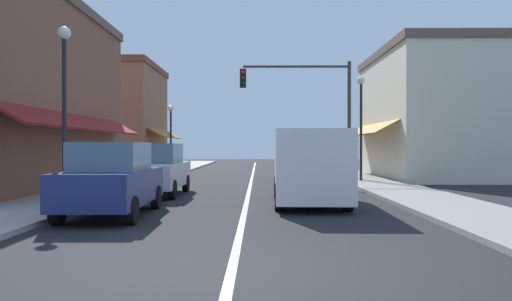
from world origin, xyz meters
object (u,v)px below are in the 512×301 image
Objects in this scene: parked_car_second_left at (157,170)px; street_lamp_left_far at (171,127)px; parked_car_nearest_left at (112,180)px; street_lamp_right_mid at (361,111)px; street_lamp_left_near at (64,86)px; van_in_lane at (309,165)px; traffic_signal_mast_arm at (311,99)px.

street_lamp_left_far is (-2.00, 13.87, 2.02)m from parked_car_second_left.
street_lamp_right_mid reaches higher than parked_car_nearest_left.
parked_car_nearest_left is 13.68m from street_lamp_right_mid.
parked_car_second_left is (0.03, 5.01, 0.00)m from parked_car_nearest_left.
street_lamp_right_mid is at bearing 41.85° from street_lamp_left_near.
van_in_lane is 0.89× the size of traffic_signal_mast_arm.
traffic_signal_mast_arm reaches higher than parked_car_second_left.
parked_car_second_left is 0.97× the size of street_lamp_left_far.
van_in_lane is 1.05× the size of street_lamp_left_near.
van_in_lane is at bearing 6.98° from street_lamp_left_near.
street_lamp_left_far reaches higher than parked_car_second_left.
street_lamp_right_mid is (2.10, -1.59, -0.74)m from traffic_signal_mast_arm.
street_lamp_left_near is 1.18× the size of street_lamp_left_far.
street_lamp_left_near is at bearing -89.50° from street_lamp_left_far.
parked_car_second_left is at bearing 88.66° from parked_car_nearest_left.
traffic_signal_mast_arm is (1.11, 9.73, 2.86)m from van_in_lane.
parked_car_nearest_left is 5.01m from parked_car_second_left.
parked_car_second_left is 14.15m from street_lamp_left_far.
street_lamp_left_near is at bearing -171.63° from van_in_lane.
street_lamp_left_far is at bearing 114.46° from van_in_lane.
traffic_signal_mast_arm is 2.73m from street_lamp_right_mid.
street_lamp_left_near is at bearing -138.15° from street_lamp_right_mid.
traffic_signal_mast_arm reaches higher than street_lamp_left_far.
parked_car_second_left is at bearing -145.21° from street_lamp_right_mid.
street_lamp_left_near is at bearing -126.86° from traffic_signal_mast_arm.
parked_car_nearest_left is 0.71× the size of traffic_signal_mast_arm.
street_lamp_right_mid reaches higher than van_in_lane.
street_lamp_left_far is at bearing 90.50° from street_lamp_left_near.
traffic_signal_mast_arm is (6.10, 12.27, 3.13)m from parked_car_nearest_left.
van_in_lane is 10.20m from traffic_signal_mast_arm.
parked_car_nearest_left is at bearing -43.20° from street_lamp_left_near.
parked_car_second_left is at bearing -129.88° from traffic_signal_mast_arm.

